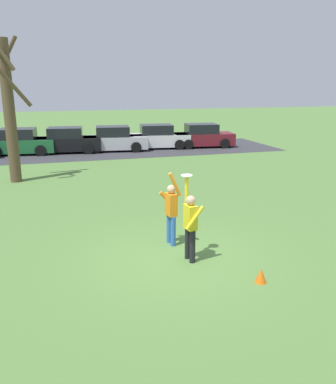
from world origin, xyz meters
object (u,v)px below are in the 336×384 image
object	(u,v)px
person_catcher	(190,222)
parked_car_black	(68,141)
person_defender	(171,209)
bare_tree_tall	(9,108)
parked_car_green	(20,142)
field_cone_orange	(261,276)
parked_car_white	(158,137)
parked_car_maroon	(203,136)
parked_car_silver	(115,140)
frisbee_disc	(187,175)

from	to	relation	value
person_catcher	parked_car_black	world-z (taller)	person_catcher
person_defender	bare_tree_tall	size ratio (longest dim) A/B	0.33
parked_car_green	field_cone_orange	xyz separation A→B (m)	(6.02, -19.05, -0.57)
parked_car_green	parked_car_white	size ratio (longest dim) A/B	1.00
person_catcher	field_cone_orange	world-z (taller)	person_catcher
field_cone_orange	parked_car_maroon	bearing A→B (deg)	72.31
bare_tree_tall	parked_car_black	bearing A→B (deg)	70.77
parked_car_black	parked_car_white	bearing A→B (deg)	7.46
parked_car_green	parked_car_silver	xyz separation A→B (m)	(5.83, -0.35, 0.00)
field_cone_orange	parked_car_black	bearing A→B (deg)	99.52
parked_car_black	parked_car_white	distance (m)	5.98
parked_car_green	parked_car_silver	world-z (taller)	same
person_defender	parked_car_maroon	distance (m)	17.55
parked_car_white	parked_car_green	bearing A→B (deg)	-173.74
parked_car_black	field_cone_orange	size ratio (longest dim) A/B	13.39
parked_car_silver	field_cone_orange	bearing A→B (deg)	-82.59
parked_car_green	field_cone_orange	world-z (taller)	parked_car_green
parked_car_black	parked_car_silver	size ratio (longest dim) A/B	1.00
parked_car_green	parked_car_maroon	world-z (taller)	same
frisbee_disc	field_cone_orange	size ratio (longest dim) A/B	0.84
person_catcher	parked_car_maroon	bearing A→B (deg)	-29.57
parked_car_green	person_catcher	bearing A→B (deg)	-67.52
parked_car_maroon	parked_car_black	bearing A→B (deg)	-174.83
parked_car_silver	frisbee_disc	bearing A→B (deg)	-86.35
person_defender	parked_car_green	distance (m)	17.11
frisbee_disc	parked_car_maroon	size ratio (longest dim) A/B	0.06
frisbee_disc	parked_car_white	size ratio (longest dim) A/B	0.06
parked_car_black	parked_car_silver	world-z (taller)	same
bare_tree_tall	person_catcher	bearing A→B (deg)	-64.77
frisbee_disc	parked_car_black	xyz separation A→B (m)	(-2.04, 17.17, -1.37)
person_catcher	parked_car_maroon	xyz separation A→B (m)	(7.05, 17.13, -0.25)
frisbee_disc	person_defender	bearing A→B (deg)	97.21
parked_car_green	bare_tree_tall	bearing A→B (deg)	-81.36
parked_car_white	parked_car_maroon	xyz separation A→B (m)	(3.13, -0.33, 0.00)
parked_car_black	parked_car_white	world-z (taller)	same
person_defender	parked_car_silver	world-z (taller)	person_defender
person_catcher	person_defender	bearing A→B (deg)	-0.00
parked_car_maroon	person_defender	bearing A→B (deg)	-107.33
parked_car_maroon	field_cone_orange	bearing A→B (deg)	-100.85
bare_tree_tall	parked_car_maroon	bearing A→B (deg)	31.60
parked_car_black	bare_tree_tall	xyz separation A→B (m)	(-2.61, -7.48, 2.50)
person_defender	frisbee_disc	xyz separation A→B (m)	(0.11, -0.89, 1.11)
frisbee_disc	parked_car_white	xyz separation A→B (m)	(3.95, 17.23, -1.37)
parked_car_green	parked_car_white	distance (m)	8.83
parked_car_maroon	frisbee_disc	bearing A→B (deg)	-105.87
parked_car_green	parked_car_white	xyz separation A→B (m)	(8.83, -0.09, 0.00)
person_catcher	parked_car_green	size ratio (longest dim) A/B	0.49
frisbee_disc	parked_car_silver	distance (m)	17.06
person_catcher	field_cone_orange	size ratio (longest dim) A/B	6.50
frisbee_disc	parked_car_black	world-z (taller)	frisbee_disc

